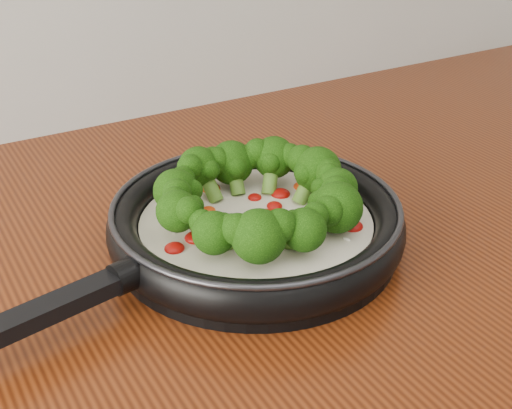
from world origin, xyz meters
TOP-DOWN VIEW (x-y plane):
  - skillet at (-0.07, 1.08)m, footprint 0.51×0.36m

SIDE VIEW (x-z plane):
  - skillet at x=-0.07m, z-range 0.89..0.98m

